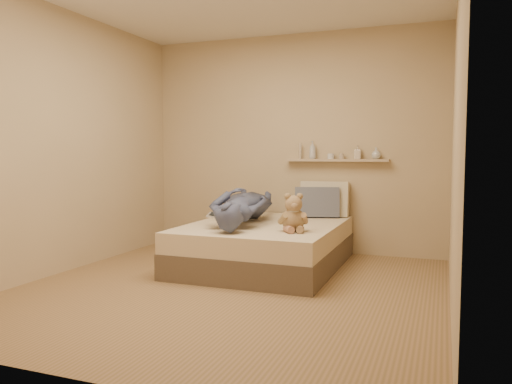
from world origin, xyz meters
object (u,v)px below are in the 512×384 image
at_px(dark_plush, 247,205).
at_px(person, 242,205).
at_px(wall_shelf, 336,160).
at_px(game_console, 214,215).
at_px(teddy_bear, 293,216).
at_px(pillow_cream, 325,199).
at_px(bed, 265,245).
at_px(pillow_grey, 317,202).

relative_size(dark_plush, person, 0.17).
height_order(dark_plush, wall_shelf, wall_shelf).
relative_size(dark_plush, wall_shelf, 0.22).
height_order(game_console, dark_plush, dark_plush).
height_order(game_console, teddy_bear, teddy_bear).
bearing_deg(game_console, person, 79.65).
height_order(pillow_cream, wall_shelf, wall_shelf).
height_order(teddy_bear, dark_plush, teddy_bear).
relative_size(bed, dark_plush, 7.25).
height_order(person, wall_shelf, wall_shelf).
bearing_deg(wall_shelf, bed, -121.18).
xyz_separation_m(bed, game_console, (-0.33, -0.56, 0.37)).
bearing_deg(dark_plush, bed, -55.11).
distance_m(dark_plush, pillow_grey, 0.87).
xyz_separation_m(pillow_grey, wall_shelf, (0.17, 0.22, 0.48)).
distance_m(bed, pillow_grey, 0.88).
xyz_separation_m(dark_plush, wall_shelf, (1.04, 0.21, 0.54)).
distance_m(dark_plush, wall_shelf, 1.19).
height_order(bed, pillow_cream, pillow_cream).
distance_m(game_console, dark_plush, 1.27).
bearing_deg(person, dark_plush, -82.83).
relative_size(bed, teddy_bear, 5.22).
distance_m(dark_plush, person, 0.81).
height_order(pillow_cream, pillow_grey, pillow_cream).
bearing_deg(pillow_cream, game_console, -118.80).
bearing_deg(pillow_grey, wall_shelf, 51.73).
xyz_separation_m(teddy_bear, dark_plush, (-0.91, 1.11, -0.04)).
relative_size(teddy_bear, wall_shelf, 0.30).
height_order(bed, teddy_bear, teddy_bear).
relative_size(teddy_bear, person, 0.23).
distance_m(game_console, pillow_cream, 1.59).
bearing_deg(dark_plush, person, -71.99).
xyz_separation_m(pillow_grey, person, (-0.62, -0.76, 0.02)).
distance_m(game_console, wall_shelf, 1.79).
relative_size(person, wall_shelf, 1.31).
xyz_separation_m(bed, teddy_bear, (0.42, -0.41, 0.38)).
height_order(game_console, wall_shelf, wall_shelf).
bearing_deg(dark_plush, pillow_cream, 7.96).
distance_m(bed, person, 0.48).
bearing_deg(person, pillow_cream, -137.79).
height_order(dark_plush, pillow_grey, pillow_grey).
xyz_separation_m(teddy_bear, pillow_grey, (-0.05, 1.10, 0.02)).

